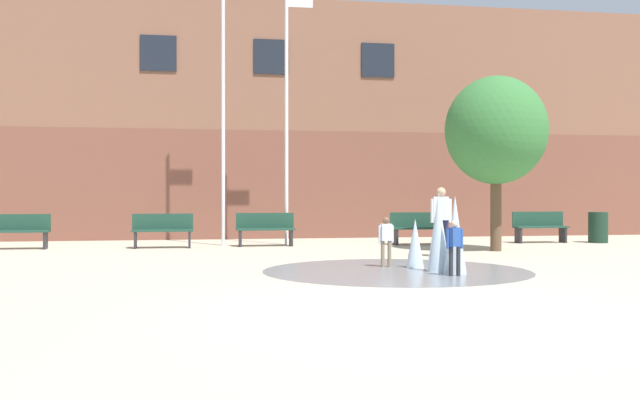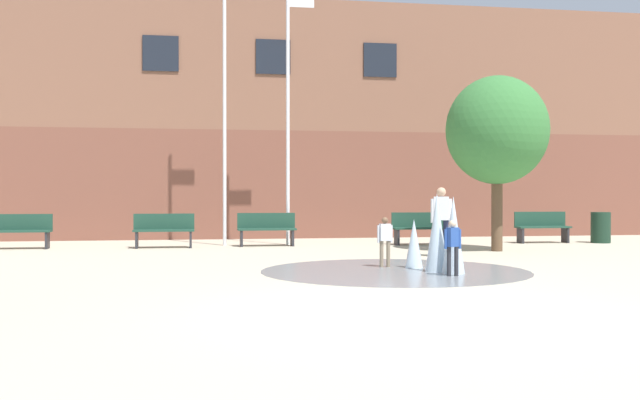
{
  "view_description": "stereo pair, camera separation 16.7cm",
  "coord_description": "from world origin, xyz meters",
  "px_view_note": "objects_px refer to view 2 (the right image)",
  "views": [
    {
      "loc": [
        -2.7,
        -8.85,
        1.46
      ],
      "look_at": [
        0.36,
        8.07,
        1.3
      ],
      "focal_mm": 42.0,
      "sensor_mm": 36.0,
      "label": 1
    },
    {
      "loc": [
        -2.54,
        -8.88,
        1.46
      ],
      "look_at": [
        0.36,
        8.07,
        1.3
      ],
      "focal_mm": 42.0,
      "sensor_mm": 36.0,
      "label": 2
    }
  ],
  "objects_px": {
    "trash_can": "(601,228)",
    "street_tree_near_building": "(497,131)",
    "child_running": "(385,238)",
    "teen_by_trashcan": "(441,216)",
    "park_bench_near_trashcan": "(542,226)",
    "park_bench_under_right_flagpole": "(420,228)",
    "park_bench_far_left": "(20,231)",
    "child_in_fountain": "(453,243)",
    "park_bench_left_of_flagpoles": "(164,230)",
    "flagpole_left": "(226,89)",
    "flagpole_right": "(289,102)",
    "park_bench_center": "(267,229)"
  },
  "relations": [
    {
      "from": "flagpole_right",
      "to": "trash_can",
      "type": "xyz_separation_m",
      "value": [
        9.09,
        -0.8,
        -3.58
      ]
    },
    {
      "from": "park_bench_under_right_flagpole",
      "to": "child_in_fountain",
      "type": "bearing_deg",
      "value": -103.3
    },
    {
      "from": "park_bench_center",
      "to": "trash_can",
      "type": "height_order",
      "value": "park_bench_center"
    },
    {
      "from": "flagpole_left",
      "to": "street_tree_near_building",
      "type": "relative_size",
      "value": 1.86
    },
    {
      "from": "park_bench_near_trashcan",
      "to": "trash_can",
      "type": "relative_size",
      "value": 1.78
    },
    {
      "from": "park_bench_center",
      "to": "flagpole_left",
      "type": "bearing_deg",
      "value": 156.94
    },
    {
      "from": "flagpole_right",
      "to": "child_in_fountain",
      "type": "bearing_deg",
      "value": -77.9
    },
    {
      "from": "child_running",
      "to": "flagpole_left",
      "type": "bearing_deg",
      "value": 105.58
    },
    {
      "from": "park_bench_under_right_flagpole",
      "to": "park_bench_left_of_flagpoles",
      "type": "bearing_deg",
      "value": -179.43
    },
    {
      "from": "park_bench_left_of_flagpoles",
      "to": "child_running",
      "type": "bearing_deg",
      "value": -53.2
    },
    {
      "from": "child_in_fountain",
      "to": "street_tree_near_building",
      "type": "distance_m",
      "value": 6.52
    },
    {
      "from": "park_bench_far_left",
      "to": "street_tree_near_building",
      "type": "bearing_deg",
      "value": -13.02
    },
    {
      "from": "park_bench_left_of_flagpoles",
      "to": "street_tree_near_building",
      "type": "distance_m",
      "value": 9.04
    },
    {
      "from": "park_bench_far_left",
      "to": "park_bench_near_trashcan",
      "type": "xyz_separation_m",
      "value": [
        14.54,
        -0.05,
        0.0
      ]
    },
    {
      "from": "child_running",
      "to": "flagpole_left",
      "type": "height_order",
      "value": "flagpole_left"
    },
    {
      "from": "park_bench_left_of_flagpoles",
      "to": "child_running",
      "type": "relative_size",
      "value": 1.62
    },
    {
      "from": "trash_can",
      "to": "street_tree_near_building",
      "type": "height_order",
      "value": "street_tree_near_building"
    },
    {
      "from": "park_bench_far_left",
      "to": "park_bench_center",
      "type": "xyz_separation_m",
      "value": [
        6.46,
        -0.03,
        0.0
      ]
    },
    {
      "from": "park_bench_near_trashcan",
      "to": "trash_can",
      "type": "height_order",
      "value": "park_bench_near_trashcan"
    },
    {
      "from": "teen_by_trashcan",
      "to": "child_running",
      "type": "bearing_deg",
      "value": 64.28
    },
    {
      "from": "park_bench_far_left",
      "to": "trash_can",
      "type": "distance_m",
      "value": 16.23
    },
    {
      "from": "child_in_fountain",
      "to": "teen_by_trashcan",
      "type": "bearing_deg",
      "value": -131.54
    },
    {
      "from": "park_bench_left_of_flagpoles",
      "to": "flagpole_right",
      "type": "relative_size",
      "value": 0.21
    },
    {
      "from": "child_in_fountain",
      "to": "park_bench_under_right_flagpole",
      "type": "bearing_deg",
      "value": -128.73
    },
    {
      "from": "trash_can",
      "to": "flagpole_right",
      "type": "bearing_deg",
      "value": 174.96
    },
    {
      "from": "park_bench_under_right_flagpole",
      "to": "park_bench_far_left",
      "type": "bearing_deg",
      "value": 179.09
    },
    {
      "from": "park_bench_near_trashcan",
      "to": "park_bench_left_of_flagpoles",
      "type": "bearing_deg",
      "value": -178.99
    },
    {
      "from": "child_running",
      "to": "teen_by_trashcan",
      "type": "xyz_separation_m",
      "value": [
        1.88,
        2.12,
        0.35
      ]
    },
    {
      "from": "park_bench_far_left",
      "to": "flagpole_left",
      "type": "relative_size",
      "value": 0.19
    },
    {
      "from": "park_bench_far_left",
      "to": "park_bench_under_right_flagpole",
      "type": "relative_size",
      "value": 1.0
    },
    {
      "from": "park_bench_left_of_flagpoles",
      "to": "street_tree_near_building",
      "type": "xyz_separation_m",
      "value": [
        8.29,
        -2.53,
        2.55
      ]
    },
    {
      "from": "park_bench_left_of_flagpoles",
      "to": "park_bench_near_trashcan",
      "type": "relative_size",
      "value": 1.0
    },
    {
      "from": "flagpole_left",
      "to": "park_bench_center",
      "type": "bearing_deg",
      "value": -23.06
    },
    {
      "from": "flagpole_right",
      "to": "park_bench_under_right_flagpole",
      "type": "bearing_deg",
      "value": -9.53
    },
    {
      "from": "park_bench_center",
      "to": "street_tree_near_building",
      "type": "distance_m",
      "value": 6.68
    },
    {
      "from": "park_bench_left_of_flagpoles",
      "to": "flagpole_left",
      "type": "height_order",
      "value": "flagpole_left"
    },
    {
      "from": "park_bench_left_of_flagpoles",
      "to": "park_bench_center",
      "type": "xyz_separation_m",
      "value": [
        2.76,
        0.22,
        0.0
      ]
    },
    {
      "from": "teen_by_trashcan",
      "to": "child_in_fountain",
      "type": "distance_m",
      "value": 4.05
    },
    {
      "from": "trash_can",
      "to": "street_tree_near_building",
      "type": "xyz_separation_m",
      "value": [
        -4.24,
        -2.41,
        2.58
      ]
    },
    {
      "from": "child_in_fountain",
      "to": "trash_can",
      "type": "height_order",
      "value": "child_in_fountain"
    },
    {
      "from": "park_bench_near_trashcan",
      "to": "flagpole_left",
      "type": "distance_m",
      "value": 9.98
    },
    {
      "from": "child_running",
      "to": "teen_by_trashcan",
      "type": "distance_m",
      "value": 2.86
    },
    {
      "from": "park_bench_under_right_flagpole",
      "to": "flagpole_right",
      "type": "bearing_deg",
      "value": 170.47
    },
    {
      "from": "teen_by_trashcan",
      "to": "street_tree_near_building",
      "type": "xyz_separation_m",
      "value": [
        1.92,
        1.35,
        2.09
      ]
    },
    {
      "from": "park_bench_left_of_flagpoles",
      "to": "park_bench_center",
      "type": "bearing_deg",
      "value": 4.48
    },
    {
      "from": "park_bench_center",
      "to": "child_running",
      "type": "xyz_separation_m",
      "value": [
        1.72,
        -6.21,
        0.1
      ]
    },
    {
      "from": "park_bench_left_of_flagpoles",
      "to": "flagpole_left",
      "type": "distance_m",
      "value": 4.27
    },
    {
      "from": "child_running",
      "to": "flagpole_left",
      "type": "relative_size",
      "value": 0.12
    },
    {
      "from": "flagpole_right",
      "to": "park_bench_far_left",
      "type": "bearing_deg",
      "value": -176.45
    },
    {
      "from": "trash_can",
      "to": "child_running",
      "type": "bearing_deg",
      "value": -143.84
    }
  ]
}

